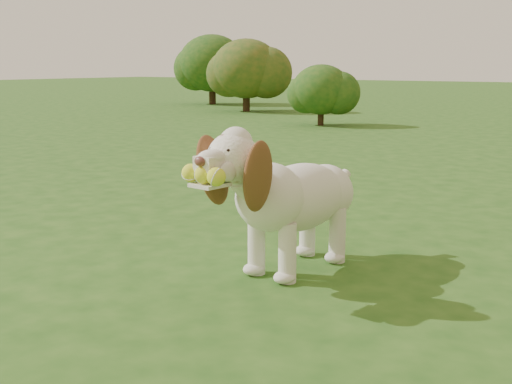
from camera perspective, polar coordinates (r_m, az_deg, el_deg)
The scene contains 5 objects.
ground at distance 3.62m, azimuth 3.12°, elevation -6.68°, with size 80.00×80.00×0.00m, color #214C15.
dog at distance 3.43m, azimuth 2.78°, elevation -0.11°, with size 0.51×1.27×0.83m.
shrub_a at distance 11.99m, azimuth 5.82°, elevation 9.04°, with size 1.08×1.08×1.12m.
shrub_g at distance 18.40m, azimuth -3.93°, elevation 11.35°, with size 1.87×1.87×1.94m.
shrub_e at distance 15.53m, azimuth -0.87°, elevation 10.90°, with size 1.66×1.66×1.72m.
Camera 1 is at (1.77, -2.96, 1.12)m, focal length 45.00 mm.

